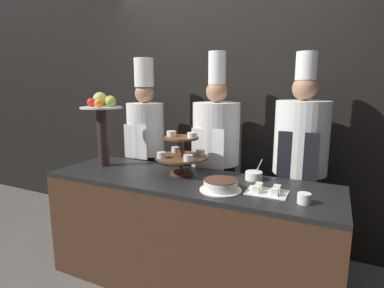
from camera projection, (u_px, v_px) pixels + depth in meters
wall_back at (229, 102)px, 2.99m from camera, size 10.00×0.06×2.80m
buffet_counter at (186, 233)px, 2.33m from camera, size 2.19×0.67×0.87m
tiered_stand at (181, 153)px, 2.34m from camera, size 0.41×0.41×0.34m
fruit_pedestal at (103, 118)px, 2.57m from camera, size 0.35×0.35×0.64m
cake_round at (221, 185)px, 1.99m from camera, size 0.28×0.28×0.07m
cup_white at (304, 198)px, 1.76m from camera, size 0.08×0.08×0.06m
cake_square_tray at (267, 191)px, 1.94m from camera, size 0.26×0.19×0.05m
serving_bowl_far at (254, 176)px, 2.22m from camera, size 0.13×0.13×0.16m
chef_left at (146, 143)px, 3.04m from camera, size 0.37×0.37×1.82m
chef_center_left at (216, 152)px, 2.72m from camera, size 0.42×0.42×1.85m
chef_center_right at (300, 159)px, 2.41m from camera, size 0.42×0.42×1.81m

